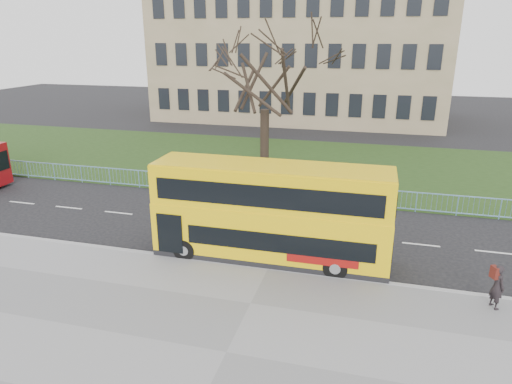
% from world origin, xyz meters
% --- Properties ---
extents(ground, '(120.00, 120.00, 0.00)m').
position_xyz_m(ground, '(0.00, 0.00, 0.00)').
color(ground, black).
rests_on(ground, ground).
extents(pavement, '(80.00, 10.50, 0.12)m').
position_xyz_m(pavement, '(0.00, -6.75, 0.06)').
color(pavement, slate).
rests_on(pavement, ground).
extents(kerb, '(80.00, 0.20, 0.14)m').
position_xyz_m(kerb, '(0.00, -1.55, 0.07)').
color(kerb, '#979699').
rests_on(kerb, ground).
extents(grass_verge, '(80.00, 15.40, 0.08)m').
position_xyz_m(grass_verge, '(0.00, 14.30, 0.04)').
color(grass_verge, '#1E3513').
rests_on(grass_verge, ground).
extents(guard_railing, '(40.00, 0.12, 1.10)m').
position_xyz_m(guard_railing, '(0.00, 6.60, 0.55)').
color(guard_railing, '#78AED6').
rests_on(guard_railing, ground).
extents(bare_tree, '(7.39, 7.39, 10.56)m').
position_xyz_m(bare_tree, '(-3.00, 10.00, 5.36)').
color(bare_tree, black).
rests_on(bare_tree, grass_verge).
extents(civic_building, '(30.00, 15.00, 14.00)m').
position_xyz_m(civic_building, '(-5.00, 35.00, 7.00)').
color(civic_building, '#887956').
rests_on(civic_building, ground).
extents(yellow_bus, '(9.46, 2.32, 3.96)m').
position_xyz_m(yellow_bus, '(-0.16, -0.51, 2.12)').
color(yellow_bus, yellow).
rests_on(yellow_bus, ground).
extents(pedestrian, '(0.59, 0.68, 1.56)m').
position_xyz_m(pedestrian, '(7.95, -2.26, 0.90)').
color(pedestrian, black).
rests_on(pedestrian, pavement).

